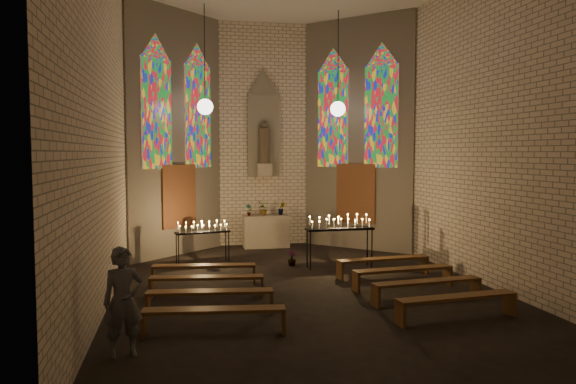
% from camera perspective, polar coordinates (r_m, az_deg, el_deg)
% --- Properties ---
extents(floor, '(12.00, 12.00, 0.00)m').
position_cam_1_polar(floor, '(12.29, 1.72, -9.80)').
color(floor, black).
rests_on(floor, ground).
extents(room, '(8.22, 12.43, 7.00)m').
position_cam_1_polar(room, '(15.26, -1.07, 6.94)').
color(room, beige).
rests_on(room, ground).
extents(altar, '(1.40, 0.60, 1.00)m').
position_cam_1_polar(altar, '(17.47, -2.24, -4.01)').
color(altar, '#B7A995').
rests_on(altar, ground).
extents(flower_vase_left, '(0.21, 0.16, 0.37)m').
position_cam_1_polar(flower_vase_left, '(17.23, -4.02, -1.83)').
color(flower_vase_left, '#4C723F').
rests_on(flower_vase_left, altar).
extents(flower_vase_center, '(0.36, 0.32, 0.39)m').
position_cam_1_polar(flower_vase_center, '(17.46, -2.49, -1.72)').
color(flower_vase_center, '#4C723F').
rests_on(flower_vase_center, altar).
extents(flower_vase_right, '(0.22, 0.18, 0.40)m').
position_cam_1_polar(flower_vase_right, '(17.53, -0.67, -1.66)').
color(flower_vase_right, '#4C723F').
rests_on(flower_vase_right, altar).
extents(aisle_flower_pot, '(0.24, 0.24, 0.39)m').
position_cam_1_polar(aisle_flower_pot, '(14.67, 0.40, -6.76)').
color(aisle_flower_pot, '#4C723F').
rests_on(aisle_flower_pot, ground).
extents(votive_stand_left, '(1.49, 0.65, 1.06)m').
position_cam_1_polar(votive_stand_left, '(15.06, -8.67, -3.76)').
color(votive_stand_left, black).
rests_on(votive_stand_left, ground).
extents(votive_stand_right, '(1.75, 0.47, 1.28)m').
position_cam_1_polar(votive_stand_right, '(14.36, 5.27, -3.37)').
color(votive_stand_right, black).
rests_on(votive_stand_right, ground).
extents(pew_left_0, '(2.31, 0.58, 0.44)m').
position_cam_1_polar(pew_left_0, '(12.78, -8.52, -7.66)').
color(pew_left_0, '#563518').
rests_on(pew_left_0, ground).
extents(pew_right_0, '(2.31, 0.58, 0.44)m').
position_cam_1_polar(pew_right_0, '(13.63, 9.66, -6.95)').
color(pew_right_0, '#563518').
rests_on(pew_right_0, ground).
extents(pew_left_1, '(2.31, 0.58, 0.44)m').
position_cam_1_polar(pew_left_1, '(11.61, -8.25, -8.85)').
color(pew_left_1, '#563518').
rests_on(pew_left_1, ground).
extents(pew_right_1, '(2.31, 0.58, 0.44)m').
position_cam_1_polar(pew_right_1, '(12.54, 11.62, -7.93)').
color(pew_right_1, '#563518').
rests_on(pew_right_1, ground).
extents(pew_left_2, '(2.31, 0.58, 0.44)m').
position_cam_1_polar(pew_left_2, '(10.45, -7.92, -10.31)').
color(pew_left_2, '#563518').
rests_on(pew_left_2, ground).
extents(pew_right_2, '(2.31, 0.58, 0.44)m').
position_cam_1_polar(pew_right_2, '(11.47, 13.95, -9.10)').
color(pew_right_2, '#563518').
rests_on(pew_right_2, ground).
extents(pew_left_3, '(2.31, 0.58, 0.44)m').
position_cam_1_polar(pew_left_3, '(9.29, -7.51, -12.13)').
color(pew_left_3, '#563518').
rests_on(pew_left_3, ground).
extents(pew_right_3, '(2.31, 0.58, 0.44)m').
position_cam_1_polar(pew_right_3, '(10.42, 16.79, -10.47)').
color(pew_right_3, '#563518').
rests_on(pew_right_3, ground).
extents(visitor, '(0.65, 0.51, 1.59)m').
position_cam_1_polar(visitor, '(8.55, -16.40, -10.64)').
color(visitor, '#52535D').
rests_on(visitor, ground).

